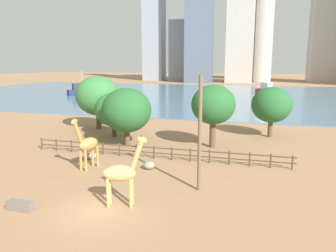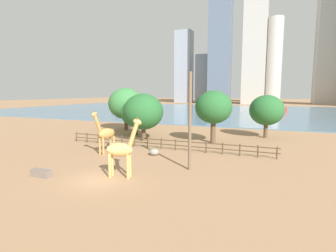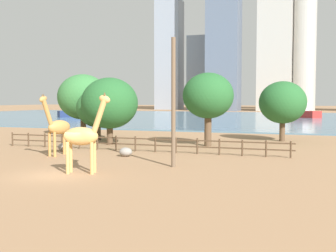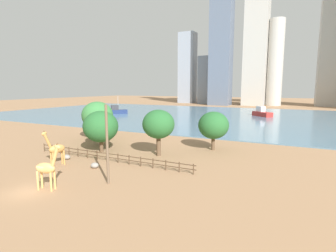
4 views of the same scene
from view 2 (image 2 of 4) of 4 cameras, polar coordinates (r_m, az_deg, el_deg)
name	(u,v)px [view 2 (image 2 of 4)]	position (r m, az deg, el deg)	size (l,w,h in m)	color
ground_plane	(238,111)	(97.26, 15.02, 3.11)	(400.00, 400.00, 0.00)	#9E7551
harbor_water	(237,112)	(94.28, 14.79, 3.05)	(180.00, 86.00, 0.20)	slate
giraffe_tall	(105,133)	(29.49, -13.48, -1.58)	(1.37, 3.06, 4.91)	#C18C47
giraffe_companion	(121,149)	(21.08, -10.10, -5.03)	(3.00, 1.35, 4.91)	tan
utility_pole	(190,122)	(22.57, 4.80, 0.95)	(0.28, 0.28, 8.50)	brown
boulder_near_fence	(154,152)	(28.43, -3.04, -5.68)	(1.04, 0.94, 0.71)	gray
boulder_by_pole	(111,145)	(32.78, -12.28, -4.10)	(1.13, 0.93, 0.70)	gray
feeding_trough	(41,173)	(23.67, -25.86, -9.23)	(1.80, 0.60, 0.60)	#72665B
enclosure_fence	(162,143)	(31.42, -1.35, -3.67)	(26.12, 0.14, 1.30)	#4C3826
tree_left_large	(214,107)	(35.09, 9.90, 4.00)	(4.84, 4.84, 6.99)	brown
tree_center_broad	(267,110)	(41.47, 20.68, 3.22)	(4.99, 4.99, 6.38)	brown
tree_right_tall	(126,104)	(47.49, -9.19, 4.81)	(6.15, 6.15, 7.52)	brown
tree_left_small	(143,112)	(36.60, -5.40, 3.11)	(5.57, 5.57, 6.59)	brown
tree_right_small	(136,113)	(41.72, -7.06, 2.79)	(4.72, 4.72, 5.62)	brown
boat_ferry	(122,107)	(98.02, -10.02, 4.06)	(7.24, 7.39, 6.85)	navy
boat_sailboat	(274,108)	(98.49, 22.17, 3.68)	(7.63, 7.65, 7.15)	#B22D28
skyline_tower_needle	(256,31)	(166.41, 18.54, 19.10)	(12.59, 13.12, 83.44)	#B7B2A8
skyline_block_central	(274,61)	(165.26, 22.07, 12.89)	(8.69, 8.69, 48.48)	#B7B2A8
skyline_tower_glass	(208,79)	(171.57, 8.70, 10.07)	(14.12, 10.71, 30.35)	gray
skyline_block_left	(334,41)	(178.03, 32.38, 15.31)	(17.00, 15.10, 69.70)	#B7B2A8
skyline_block_right	(184,67)	(179.64, 3.49, 12.66)	(10.69, 8.90, 46.90)	#939EAD
skyline_block_wide	(221,12)	(164.48, 11.47, 23.08)	(12.19, 10.16, 103.53)	slate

